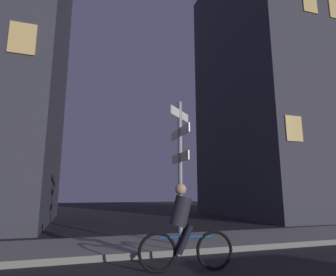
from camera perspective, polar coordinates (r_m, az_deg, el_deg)
sidewalk_kerb at (r=7.82m, az=-10.27°, el=-20.97°), size 40.00×2.53×0.14m
signpost at (r=7.46m, az=2.50°, el=-4.17°), size 0.80×1.36×3.76m
cyclist at (r=5.55m, az=3.20°, el=-18.21°), size 1.81×0.38×1.61m
building_right_block at (r=20.71m, az=22.28°, el=9.61°), size 8.79×9.15×16.88m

